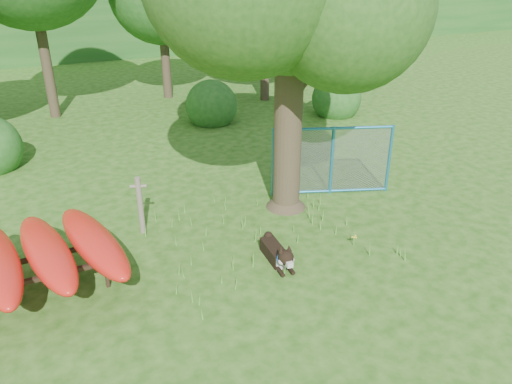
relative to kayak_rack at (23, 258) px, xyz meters
name	(u,v)px	position (x,y,z in m)	size (l,w,h in m)	color
ground	(272,266)	(4.24, -0.91, -0.77)	(80.00, 80.00, 0.00)	#1F490E
wooden_post	(140,204)	(2.27, 1.38, -0.10)	(0.35, 0.17, 1.28)	#625A4A
kayak_rack	(23,258)	(0.00, 0.00, 0.00)	(3.44, 3.05, 1.01)	black
husky_dog	(278,254)	(4.38, -0.88, -0.57)	(0.37, 1.29, 0.57)	black
fence_section	(332,161)	(6.95, 1.41, 0.09)	(2.80, 1.04, 2.86)	teal
wildflower_clump	(354,238)	(6.07, -0.94, -0.58)	(0.11, 0.10, 0.23)	#529731
shrub_right	(335,115)	(10.74, 7.09, -0.77)	(1.80, 1.80, 1.80)	#1C501A
shrub_mid	(212,122)	(6.24, 8.09, -0.77)	(1.80, 1.80, 1.80)	#1C501A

